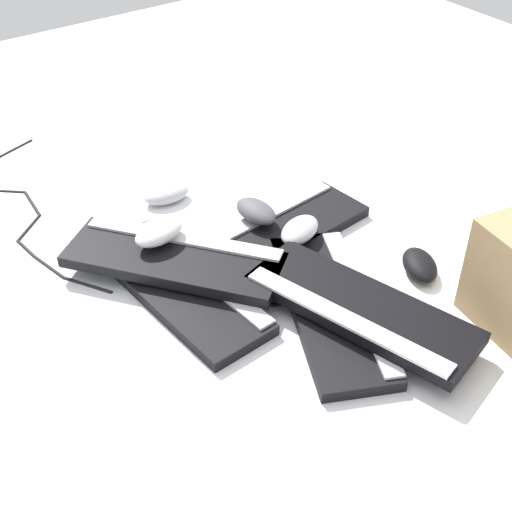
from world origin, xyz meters
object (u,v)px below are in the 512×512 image
Objects in this scene: keyboard_1 at (275,234)px; mouse_3 at (256,211)px; mouse_1 at (300,230)px; keyboard_0 at (332,306)px; mouse_0 at (159,233)px; mouse_2 at (420,265)px; keyboard_4 at (174,259)px; keyboard_3 at (360,309)px; keyboard_2 at (179,287)px; mouse_4 at (166,194)px.

keyboard_1 is 4.12× the size of mouse_3.
mouse_1 is 1.00× the size of mouse_3.
keyboard_0 is 4.20× the size of mouse_0.
mouse_1 reaches higher than mouse_2.
keyboard_0 is 0.33m from keyboard_4.
mouse_1 is at bearing 167.38° from keyboard_3.
keyboard_0 is at bearing 111.60° from mouse_0.
keyboard_1 and keyboard_2 have the same top height.
keyboard_0 is at bearing 35.10° from keyboard_4.
keyboard_2 is 0.49m from mouse_2.
mouse_0 reaches higher than keyboard_3.
keyboard_3 is 4.22× the size of mouse_3.
keyboard_4 is 4.00× the size of mouse_1.
mouse_1 is 0.12m from mouse_3.
keyboard_4 is at bearing 157.47° from keyboard_2.
mouse_0 is (-0.07, -0.24, 0.07)m from keyboard_1.
mouse_2 is at bearing 55.58° from keyboard_4.
keyboard_1 is 0.31m from keyboard_3.
keyboard_2 is 0.06m from keyboard_4.
keyboard_2 is 4.09× the size of mouse_3.
mouse_3 reaches higher than keyboard_4.
mouse_0 is (-0.32, -0.19, 0.07)m from keyboard_0.
keyboard_4 is 4.00× the size of mouse_2.
keyboard_2 is 4.09× the size of mouse_0.
keyboard_1 is 4.12× the size of mouse_4.
keyboard_2 is (0.03, -0.26, 0.00)m from keyboard_1.
keyboard_4 is 0.23m from mouse_3.
keyboard_4 is 0.27m from mouse_1.
keyboard_3 reaches higher than mouse_2.
mouse_2 is 1.00× the size of mouse_4.
mouse_1 and mouse_3 have the same top height.
mouse_3 is at bearing -166.09° from keyboard_1.
keyboard_3 is 0.37m from mouse_3.
keyboard_4 is (-0.05, 0.02, 0.03)m from keyboard_2.
keyboard_0 is at bearing -10.55° from mouse_3.
keyboard_3 is 4.22× the size of mouse_1.
keyboard_2 is at bearing -83.10° from keyboard_1.
keyboard_2 is at bearing 71.71° from mouse_4.
mouse_3 is 0.24m from mouse_4.
keyboard_2 is at bearing -141.13° from keyboard_3.
keyboard_1 is at bearing 10.35° from mouse_3.
mouse_2 is at bearing 103.12° from mouse_1.
keyboard_3 is at bearing -6.51° from keyboard_1.
mouse_0 is 0.24m from mouse_4.
mouse_3 is at bearing 108.86° from keyboard_2.
keyboard_4 is at bearing 84.05° from mouse_2.
mouse_2 reaches higher than keyboard_0.
keyboard_0 is 4.20× the size of mouse_3.
mouse_1 is at bearing 84.67° from keyboard_2.
mouse_0 is 0.23m from mouse_3.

